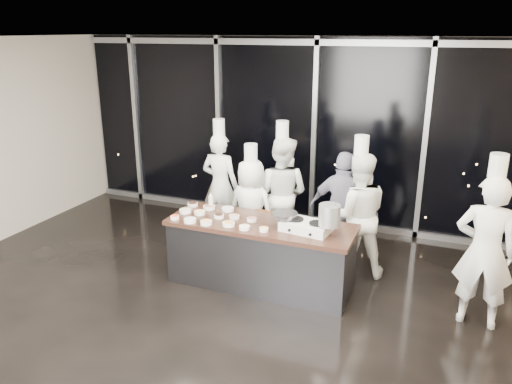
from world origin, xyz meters
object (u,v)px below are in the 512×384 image
Objects in this scene: stove at (306,226)px; stock_pot at (330,215)px; chef_left at (251,208)px; chef_right at (357,215)px; demo_counter at (261,254)px; chef_center at (281,193)px; frying_pan at (284,214)px; guest at (343,210)px; chef_side at (485,251)px; chef_far_left at (220,184)px.

stock_pot reaches higher than stove.
chef_left is 0.88× the size of chef_right.
stove is 0.37m from stock_pot.
chef_right reaches higher than demo_counter.
chef_left reaches higher than stove.
chef_center is (0.32, 0.45, 0.13)m from chef_left.
frying_pan reaches higher than stove.
guest is (0.25, 1.04, -0.11)m from stove.
frying_pan is at bearing -2.96° from demo_counter.
chef_center reaches higher than guest.
chef_left is 1.02× the size of guest.
chef_left is at bearing -10.20° from chef_side.
chef_far_left is (-1.58, 1.40, -0.18)m from frying_pan.
guest is 2.03m from chef_side.
chef_right reaches higher than guest.
guest is (-0.06, 1.09, -0.32)m from stock_pot.
guest reaches higher than stock_pot.
frying_pan is 1.14m from chef_right.
chef_far_left is at bearing 150.09° from stove.
chef_side is at bearing 1.83° from demo_counter.
guest is at bearing 84.14° from stove.
chef_side is (3.15, -0.72, 0.16)m from chef_left.
chef_center is (1.11, -0.13, 0.02)m from chef_far_left.
stock_pot is at bearing -5.96° from demo_counter.
chef_side is at bearing 136.93° from chef_right.
stock_pot is at bearing 133.34° from chef_center.
guest is (0.87, 1.00, 0.40)m from demo_counter.
stove is 0.32× the size of chef_center.
chef_center reaches higher than chef_left.
guest is (2.13, -0.39, -0.03)m from chef_far_left.
chef_far_left is at bearing -32.68° from chef_right.
chef_center is at bearing 128.21° from stove.
frying_pan is at bearing 172.46° from stock_pot.
stove is 0.32× the size of chef_right.
chef_far_left reaches higher than stock_pot.
frying_pan is at bearing 27.67° from chef_right.
chef_left is at bearing 149.58° from stove.
chef_left is 0.86× the size of chef_center.
demo_counter is at bearing -175.57° from frying_pan.
chef_far_left is at bearing -28.26° from chef_left.
chef_side reaches higher than chef_far_left.
stock_pot is 0.13× the size of chef_center.
demo_counter is 9.41× the size of stock_pot.
frying_pan is at bearing 142.32° from chef_left.
chef_right reaches higher than frying_pan.
guest reaches higher than demo_counter.
frying_pan reaches higher than demo_counter.
frying_pan is 0.33× the size of chef_left.
guest is at bearing 170.60° from chef_center.
chef_left is 0.85× the size of chef_side.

